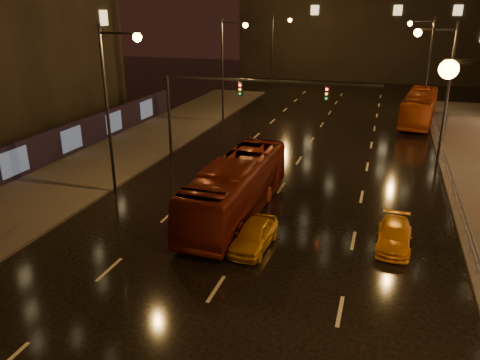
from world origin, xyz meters
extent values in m
plane|color=black|center=(0.00, 20.00, 0.00)|extent=(140.00, 140.00, 0.00)
cube|color=#38332D|center=(-13.50, 15.00, 0.07)|extent=(7.00, 70.00, 0.15)
cube|color=black|center=(-17.20, 12.00, 1.25)|extent=(0.30, 46.00, 2.50)
cylinder|color=black|center=(-9.60, 20.00, 3.10)|extent=(0.22, 0.22, 6.20)
cube|color=black|center=(-2.00, 20.00, 6.10)|extent=(15.20, 0.14, 0.14)
cube|color=black|center=(-4.00, 20.00, 5.45)|extent=(0.32, 0.18, 0.95)
cube|color=black|center=(2.00, 20.00, 5.45)|extent=(0.32, 0.18, 0.95)
sphere|color=#FF1E19|center=(-4.00, 19.88, 5.75)|extent=(0.18, 0.18, 0.18)
sphere|color=orange|center=(7.30, 2.00, 9.30)|extent=(0.50, 0.50, 0.50)
cylinder|color=#99999E|center=(10.20, 44.00, 0.65)|extent=(0.04, 0.04, 1.00)
cube|color=#99999E|center=(10.20, 18.00, 1.10)|extent=(0.05, 56.00, 0.05)
cube|color=#99999E|center=(10.20, 18.00, 0.70)|extent=(0.05, 56.00, 0.05)
imported|color=#61190D|center=(-1.50, 11.34, 1.58)|extent=(2.95, 11.38, 3.15)
imported|color=#A03C10|center=(9.00, 37.78, 1.56)|extent=(4.02, 11.43, 3.12)
imported|color=orange|center=(0.50, 7.85, 0.66)|extent=(1.77, 3.95, 1.32)
imported|color=orange|center=(6.87, 10.00, 0.56)|extent=(1.69, 3.88, 1.11)
camera|label=1|loc=(5.87, -11.32, 10.77)|focal=35.00mm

